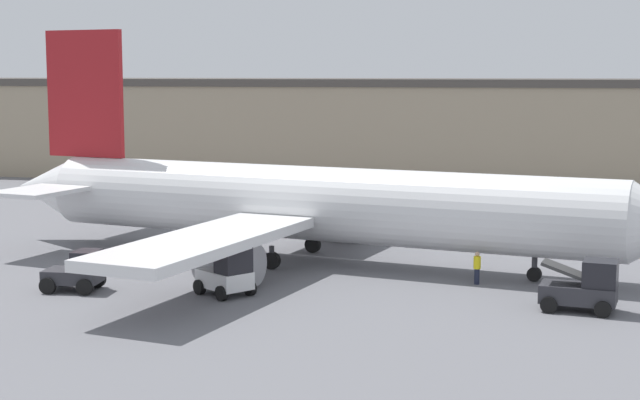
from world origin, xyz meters
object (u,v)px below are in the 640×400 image
(ground_crew_worker, at_px, (477,267))
(belt_loader_truck, at_px, (585,287))
(airplane, at_px, (302,203))
(pushback_tug, at_px, (77,272))
(baggage_tug, at_px, (227,274))

(ground_crew_worker, distance_m, belt_loader_truck, 6.62)
(airplane, distance_m, pushback_tug, 12.96)
(airplane, relative_size, pushback_tug, 14.49)
(airplane, relative_size, baggage_tug, 12.93)
(baggage_tug, relative_size, belt_loader_truck, 0.91)
(ground_crew_worker, bearing_deg, pushback_tug, -120.55)
(baggage_tug, height_order, belt_loader_truck, baggage_tug)
(ground_crew_worker, bearing_deg, baggage_tug, -113.11)
(belt_loader_truck, xyz_separation_m, pushback_tug, (-23.11, -1.45, -0.17))
(baggage_tug, bearing_deg, pushback_tug, -139.74)
(ground_crew_worker, relative_size, pushback_tug, 0.58)
(baggage_tug, bearing_deg, ground_crew_worker, 60.24)
(pushback_tug, bearing_deg, airplane, 42.80)
(airplane, xyz_separation_m, baggage_tug, (-1.26, -8.86, -2.17))
(pushback_tug, bearing_deg, belt_loader_truck, -1.98)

